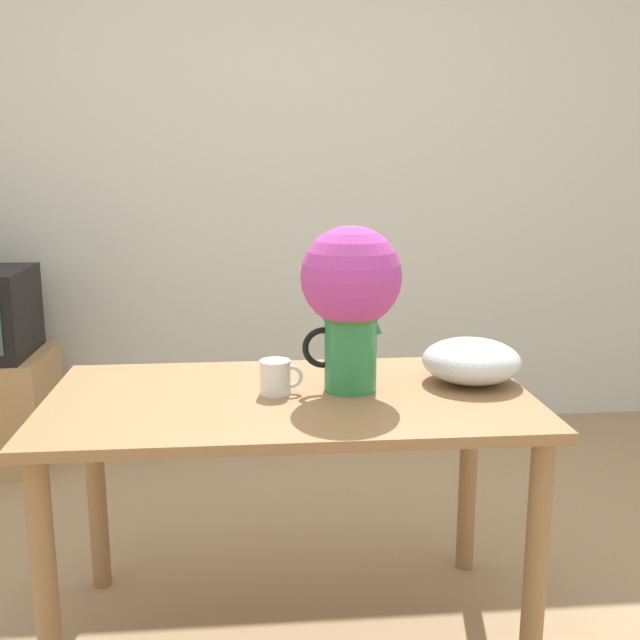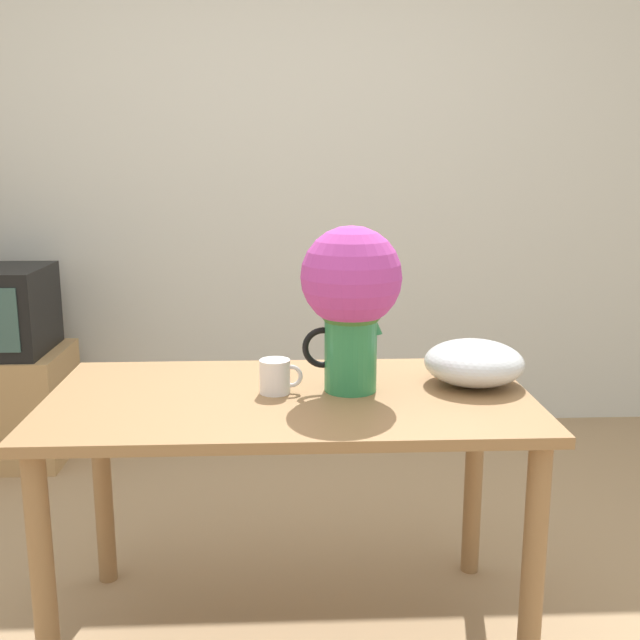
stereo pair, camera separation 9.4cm
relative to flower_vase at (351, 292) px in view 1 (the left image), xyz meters
The scene contains 5 objects.
wall_back 1.85m from the flower_vase, 96.41° to the left, with size 8.00×0.05×2.60m.
table 0.43m from the flower_vase, 169.48° to the right, with size 1.36×0.74×0.74m.
flower_vase is the anchor object (origin of this frame).
coffee_mug 0.32m from the flower_vase, behind, with size 0.12×0.09×0.10m.
white_bowl 0.43m from the flower_vase, ahead, with size 0.29×0.29×0.13m.
Camera 1 is at (-0.07, -1.88, 1.39)m, focal length 42.00 mm.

